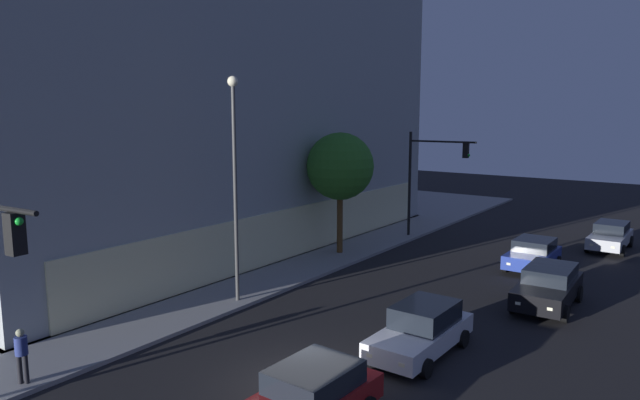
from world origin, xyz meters
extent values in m
plane|color=black|center=(0.00, 0.00, 0.00)|extent=(120.00, 120.00, 0.00)
cube|color=#4C4C51|center=(11.49, 23.92, 0.07)|extent=(31.60, 29.32, 0.15)
cube|color=#F5EEB1|center=(11.49, 9.66, 1.51)|extent=(28.08, 0.60, 2.73)
cube|color=#9CA3A3|center=(11.49, 23.92, 9.25)|extent=(31.20, 28.92, 18.21)
cube|color=black|center=(-6.96, 2.21, 5.58)|extent=(0.34, 0.34, 0.90)
sphere|color=green|center=(-6.95, 2.03, 5.86)|extent=(0.18, 0.18, 0.18)
cylinder|color=black|center=(20.26, 6.74, 3.50)|extent=(0.18, 0.18, 6.69)
cylinder|color=black|center=(20.40, 4.63, 6.27)|extent=(0.40, 4.23, 0.12)
cube|color=black|center=(20.49, 3.15, 5.77)|extent=(0.34, 0.34, 0.90)
sphere|color=green|center=(20.51, 2.97, 5.49)|extent=(0.18, 0.18, 0.18)
cylinder|color=#414141|center=(4.26, 6.73, 4.65)|extent=(0.16, 0.16, 9.00)
sphere|color=#F9EFC6|center=(4.26, 6.73, 9.30)|extent=(0.44, 0.44, 0.44)
cylinder|color=brown|center=(13.76, 7.82, 1.86)|extent=(0.34, 0.34, 3.42)
sphere|color=#2F6E22|center=(13.76, 7.82, 5.08)|extent=(3.78, 3.78, 3.78)
cylinder|color=black|center=(-4.99, 6.67, 0.60)|extent=(0.14, 0.14, 0.89)
cylinder|color=black|center=(-4.88, 6.53, 0.60)|extent=(0.14, 0.14, 0.89)
cylinder|color=navy|center=(-4.94, 6.60, 1.32)|extent=(0.36, 0.36, 0.55)
sphere|color=gray|center=(-4.94, 6.60, 1.71)|extent=(0.24, 0.24, 0.24)
cube|color=black|center=(-1.50, -1.52, 1.29)|extent=(2.35, 1.86, 0.60)
cylinder|color=black|center=(-0.44, -0.56, 0.31)|extent=(0.63, 0.26, 0.63)
cube|color=silver|center=(4.04, -1.87, 0.63)|extent=(4.68, 1.95, 0.65)
cube|color=black|center=(4.39, -1.88, 1.32)|extent=(2.36, 1.72, 0.72)
cube|color=#F9F4CC|center=(1.76, -2.39, 0.63)|extent=(0.12, 0.20, 0.12)
cube|color=#F9F4CC|center=(1.78, -1.27, 0.63)|extent=(0.12, 0.20, 0.12)
cylinder|color=black|center=(2.59, -2.78, 0.31)|extent=(0.61, 0.25, 0.61)
cylinder|color=black|center=(2.62, -0.92, 0.31)|extent=(0.61, 0.25, 0.61)
cylinder|color=black|center=(5.47, -2.83, 0.31)|extent=(0.61, 0.25, 0.61)
cylinder|color=black|center=(5.50, -0.97, 0.31)|extent=(0.61, 0.25, 0.61)
cube|color=black|center=(11.44, -4.14, 0.73)|extent=(4.85, 2.12, 0.75)
cube|color=black|center=(11.80, -4.13, 1.40)|extent=(2.67, 1.85, 0.58)
cube|color=#F9F4CC|center=(9.12, -4.80, 0.73)|extent=(0.13, 0.20, 0.12)
cube|color=#F9F4CC|center=(9.08, -3.63, 0.73)|extent=(0.13, 0.20, 0.12)
cylinder|color=black|center=(9.99, -5.17, 0.35)|extent=(0.71, 0.26, 0.70)
cylinder|color=black|center=(9.93, -3.20, 0.35)|extent=(0.71, 0.26, 0.70)
cylinder|color=black|center=(12.96, -5.07, 0.35)|extent=(0.71, 0.26, 0.70)
cylinder|color=black|center=(12.89, -3.11, 0.35)|extent=(0.71, 0.26, 0.70)
cube|color=navy|center=(16.98, -2.00, 0.64)|extent=(4.03, 1.97, 0.69)
cube|color=black|center=(17.28, -2.00, 1.28)|extent=(2.16, 1.78, 0.58)
cube|color=#F9F4CC|center=(15.01, -2.60, 0.64)|extent=(0.12, 0.20, 0.12)
cube|color=#F9F4CC|center=(15.01, -1.41, 0.64)|extent=(0.12, 0.20, 0.12)
cylinder|color=black|center=(15.73, -2.99, 0.30)|extent=(0.60, 0.24, 0.60)
cylinder|color=black|center=(15.73, -1.02, 0.30)|extent=(0.60, 0.24, 0.60)
cylinder|color=black|center=(18.22, -2.99, 0.30)|extent=(0.60, 0.24, 0.60)
cylinder|color=black|center=(18.22, -1.02, 0.30)|extent=(0.60, 0.24, 0.60)
cube|color=#B7BABF|center=(24.08, -4.53, 0.67)|extent=(4.72, 1.87, 0.64)
cube|color=black|center=(24.43, -4.54, 1.29)|extent=(2.38, 1.66, 0.61)
cube|color=#F9F4CC|center=(21.77, -5.05, 0.67)|extent=(0.12, 0.20, 0.12)
cube|color=#F9F4CC|center=(21.78, -3.96, 0.67)|extent=(0.12, 0.20, 0.12)
cylinder|color=black|center=(22.61, -5.42, 0.35)|extent=(0.69, 0.25, 0.69)
cylinder|color=black|center=(22.63, -3.61, 0.35)|extent=(0.69, 0.25, 0.69)
cylinder|color=black|center=(25.52, -5.46, 0.35)|extent=(0.69, 0.25, 0.69)
cylinder|color=black|center=(25.55, -3.64, 0.35)|extent=(0.69, 0.25, 0.69)
camera|label=1|loc=(-12.71, -9.71, 8.08)|focal=31.98mm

